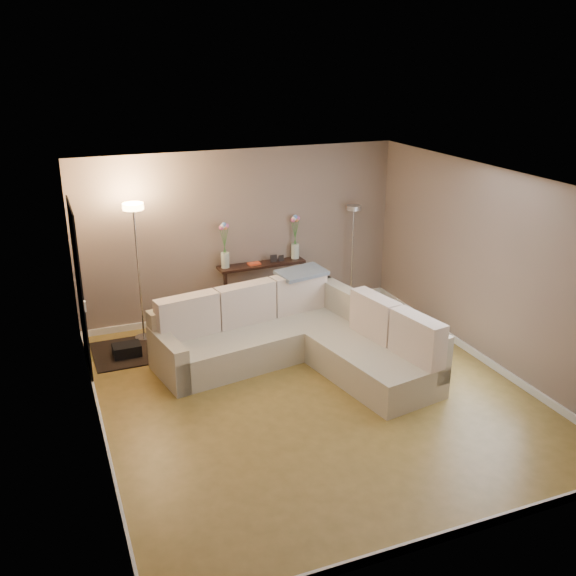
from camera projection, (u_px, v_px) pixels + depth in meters
name	position (u px, v px, depth m)	size (l,w,h in m)	color
floor	(312.00, 393.00, 7.86)	(5.00, 5.50, 0.01)	olive
ceiling	(315.00, 182.00, 6.96)	(5.00, 5.50, 0.01)	white
wall_back	(241.00, 235.00, 9.82)	(5.00, 0.02, 2.60)	gray
wall_front	(456.00, 411.00, 5.00)	(5.00, 0.02, 2.60)	gray
wall_left	(89.00, 326.00, 6.54)	(0.02, 5.50, 2.60)	gray
wall_right	(491.00, 269.00, 8.28)	(0.02, 5.50, 2.60)	gray
baseboard_back	(243.00, 311.00, 10.23)	(5.00, 0.03, 0.10)	white
baseboard_front	(441.00, 537.00, 5.46)	(5.00, 0.03, 0.10)	white
baseboard_left	(103.00, 431.00, 6.99)	(0.03, 5.50, 0.10)	white
baseboard_right	(480.00, 356.00, 8.70)	(0.03, 5.50, 0.10)	white
doorway	(80.00, 290.00, 8.11)	(0.02, 1.20, 2.20)	black
switch_plate	(85.00, 306.00, 7.33)	(0.02, 0.08, 0.12)	white
sectional_sofa	(297.00, 337.00, 8.53)	(3.22, 2.80, 0.98)	beige
throw_blanket	(302.00, 273.00, 9.11)	(0.71, 0.41, 0.05)	slate
console_table	(256.00, 286.00, 10.07)	(1.39, 0.42, 0.85)	black
leaning_mirror	(257.00, 237.00, 9.99)	(0.98, 0.08, 0.76)	black
table_decor	(262.00, 262.00, 9.93)	(0.59, 0.13, 0.14)	#E84E28
flower_vase_left	(225.00, 249.00, 9.65)	(0.16, 0.13, 0.73)	silver
flower_vase_right	(295.00, 241.00, 10.09)	(0.16, 0.13, 0.73)	silver
floor_lamp_lit	(136.00, 245.00, 8.86)	(0.29, 0.29, 2.01)	silver
floor_lamp_unlit	(353.00, 235.00, 10.34)	(0.25, 0.25, 1.64)	silver
charcoal_rug	(141.00, 350.00, 8.98)	(1.31, 0.98, 0.02)	black
black_bag	(127.00, 353.00, 8.79)	(0.37, 0.26, 0.24)	black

